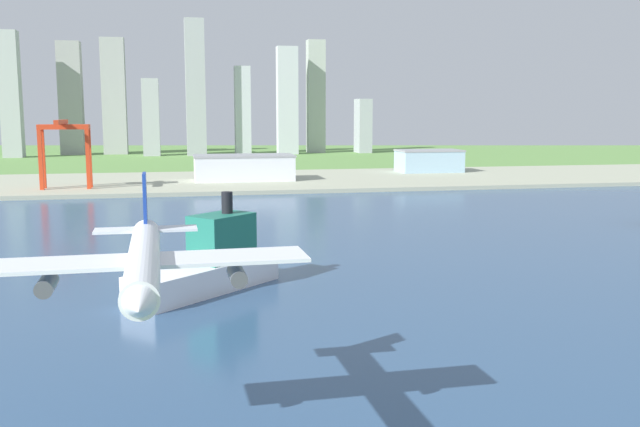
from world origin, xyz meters
TOP-DOWN VIEW (x-y plane):
  - ground_plane at (0.00, 300.00)m, footprint 2400.00×2400.00m
  - water_bay at (0.00, 240.00)m, footprint 840.00×360.00m
  - industrial_pier at (0.00, 490.00)m, footprint 840.00×140.00m
  - airplane_landing at (-27.39, 113.23)m, footprint 42.65×45.74m
  - ferry_boat at (-14.71, 206.61)m, footprint 41.52×39.49m
  - port_crane_red at (-85.43, 451.88)m, footprint 28.21×36.50m
  - warehouse_main at (20.38, 484.00)m, footprint 64.66×30.96m
  - warehouse_annex at (161.78, 522.55)m, footprint 46.67×27.83m
  - distant_skyline at (-17.48, 821.99)m, footprint 393.82×63.34m

SIDE VIEW (x-z plane):
  - ground_plane at x=0.00m, z-range 0.00..0.00m
  - water_bay at x=0.00m, z-range 0.00..0.15m
  - industrial_pier at x=0.00m, z-range 0.00..2.50m
  - ferry_boat at x=-14.71m, z-range -5.46..19.97m
  - warehouse_annex at x=161.78m, z-range 2.52..18.93m
  - warehouse_main at x=20.38m, z-range 2.52..19.10m
  - airplane_landing at x=-27.39m, z-range 21.20..34.65m
  - port_crane_red at x=-85.43m, z-range 11.46..51.23m
  - distant_skyline at x=-17.48m, z-range -12.65..131.52m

